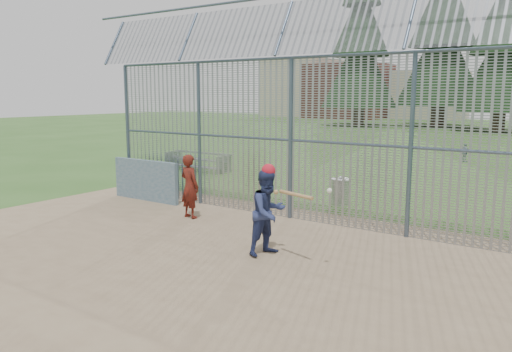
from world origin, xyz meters
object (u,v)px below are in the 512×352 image
Objects in this scene: batter at (268,212)px; bleacher at (197,160)px; trash_can at (340,191)px; dugout_wall at (146,180)px; onlooker at (190,186)px.

batter reaches higher than bleacher.
batter is 5.09m from trash_can.
trash_can is (4.93, 2.85, -0.24)m from dugout_wall.
batter is at bearing 167.26° from onlooker.
trash_can is at bearing 30.06° from dugout_wall.
trash_can is at bearing 24.38° from batter.
batter is at bearing -41.60° from bleacher.
batter is 1.04× the size of onlooker.
batter is 3.50m from onlooker.
dugout_wall is 1.49× the size of batter.
onlooker reaches higher than dugout_wall.
bleacher is at bearing 63.42° from batter.
onlooker is 4.44m from trash_can.
dugout_wall is at bearing 84.60° from batter.
onlooker is 1.98× the size of trash_can.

